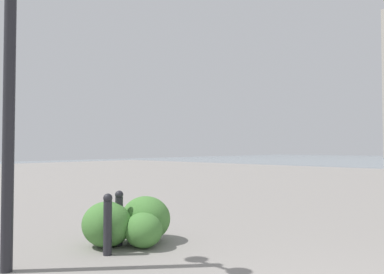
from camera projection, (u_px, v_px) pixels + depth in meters
name	position (u px, v px, depth m)	size (l,w,h in m)	color
lamppost	(10.00, 47.00, 4.45)	(0.98, 0.28, 4.17)	#232328
bollard_near	(108.00, 223.00, 5.06)	(0.13, 0.13, 0.87)	#232328
bollard_mid	(119.00, 217.00, 5.56)	(0.13, 0.13, 0.85)	#232328
shrub_low	(107.00, 224.00, 5.49)	(0.81, 0.73, 0.69)	#477F38
shrub_round	(143.00, 230.00, 5.43)	(0.62, 0.56, 0.53)	#477F38
shrub_wide	(146.00, 218.00, 5.83)	(0.85, 0.76, 0.72)	#477F38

